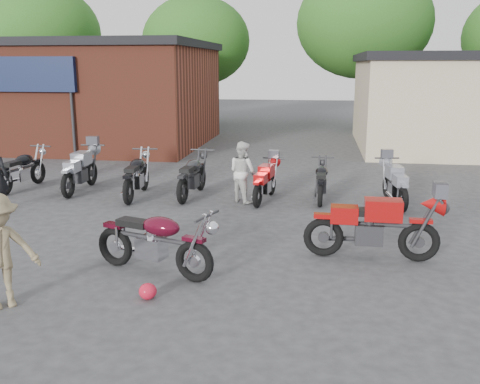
% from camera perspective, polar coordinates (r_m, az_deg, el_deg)
% --- Properties ---
extents(ground, '(90.00, 90.00, 0.00)m').
position_cam_1_polar(ground, '(8.71, -4.68, -9.00)').
color(ground, '#353538').
extents(brick_building, '(12.00, 8.00, 4.00)m').
position_cam_1_polar(brick_building, '(24.43, -18.25, 9.66)').
color(brick_building, brown).
rests_on(brick_building, ground).
extents(tree_0, '(6.56, 6.56, 8.20)m').
position_cam_1_polar(tree_0, '(33.81, -20.16, 13.95)').
color(tree_0, '#275717').
rests_on(tree_0, ground).
extents(tree_1, '(5.92, 5.92, 7.40)m').
position_cam_1_polar(tree_1, '(30.62, -4.65, 14.08)').
color(tree_1, '#275717').
rests_on(tree_1, ground).
extents(tree_2, '(7.04, 7.04, 8.80)m').
position_cam_1_polar(tree_2, '(29.93, 12.99, 15.15)').
color(tree_2, '#275717').
rests_on(tree_2, ground).
extents(vintage_motorcycle, '(2.26, 1.35, 1.25)m').
position_cam_1_polar(vintage_motorcycle, '(8.69, -9.06, -4.81)').
color(vintage_motorcycle, '#450818').
rests_on(vintage_motorcycle, ground).
extents(sportbike, '(2.26, 0.79, 1.30)m').
position_cam_1_polar(sportbike, '(9.52, 14.13, -3.27)').
color(sportbike, '#B20E0F').
rests_on(sportbike, ground).
extents(helmet, '(0.27, 0.27, 0.24)m').
position_cam_1_polar(helmet, '(7.98, -9.81, -10.39)').
color(helmet, red).
rests_on(helmet, ground).
extents(person_light, '(0.93, 0.91, 1.51)m').
position_cam_1_polar(person_light, '(13.13, 0.27, 2.16)').
color(person_light, silver).
rests_on(person_light, ground).
extents(row_bike_0, '(0.85, 2.10, 1.19)m').
position_cam_1_polar(row_bike_0, '(15.69, -22.24, 2.41)').
color(row_bike_0, black).
rests_on(row_bike_0, ground).
extents(row_bike_1, '(0.79, 2.18, 1.25)m').
position_cam_1_polar(row_bike_1, '(14.91, -16.68, 2.45)').
color(row_bike_1, '#90929D').
rests_on(row_bike_1, ground).
extents(row_bike_2, '(0.87, 2.19, 1.24)m').
position_cam_1_polar(row_bike_2, '(13.90, -10.98, 1.98)').
color(row_bike_2, black).
rests_on(row_bike_2, ground).
extents(row_bike_3, '(0.84, 2.14, 1.21)m').
position_cam_1_polar(row_bike_3, '(13.73, -5.10, 1.98)').
color(row_bike_3, '#232325').
rests_on(row_bike_3, ground).
extents(row_bike_4, '(0.90, 1.91, 1.07)m').
position_cam_1_polar(row_bike_4, '(13.28, 2.71, 1.30)').
color(row_bike_4, red).
rests_on(row_bike_4, ground).
extents(row_bike_5, '(0.65, 1.86, 1.07)m').
position_cam_1_polar(row_bike_5, '(13.50, 8.67, 1.36)').
color(row_bike_5, black).
rests_on(row_bike_5, ground).
extents(row_bike_6, '(0.89, 2.00, 1.12)m').
position_cam_1_polar(row_bike_6, '(13.45, 16.20, 1.05)').
color(row_bike_6, gray).
rests_on(row_bike_6, ground).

